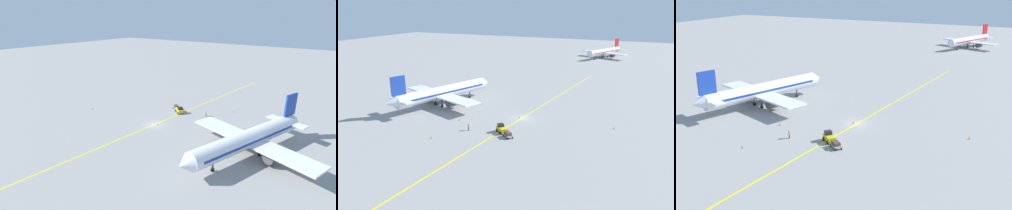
# 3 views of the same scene
# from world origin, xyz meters

# --- Properties ---
(ground_plane) EXTENTS (400.00, 400.00, 0.00)m
(ground_plane) POSITION_xyz_m (0.00, 0.00, 0.00)
(ground_plane) COLOR gray
(apron_yellow_centreline) EXTENTS (12.69, 119.41, 0.01)m
(apron_yellow_centreline) POSITION_xyz_m (0.00, 0.00, 0.00)
(apron_yellow_centreline) COLOR yellow
(apron_yellow_centreline) RESTS_ON ground
(airplane_at_gate) EXTENTS (28.20, 34.59, 10.60)m
(airplane_at_gate) POSITION_xyz_m (-25.22, 1.29, 3.71)
(airplane_at_gate) COLOR silver
(airplane_at_gate) RESTS_ON ground
(airplane_distant_taxiing) EXTENTS (25.07, 30.55, 9.54)m
(airplane_distant_taxiing) POSITION_xyz_m (3.63, 109.39, 3.34)
(airplane_distant_taxiing) COLOR silver
(airplane_distant_taxiing) RESTS_ON ground
(baggage_tug_white) EXTENTS (3.27, 3.07, 2.11)m
(baggage_tug_white) POSITION_xyz_m (-0.62, -10.86, 0.90)
(baggage_tug_white) COLOR gold
(baggage_tug_white) RESTS_ON ground
(baggage_cart_trailing) EXTENTS (2.90, 2.74, 1.24)m
(baggage_cart_trailing) POSITION_xyz_m (1.92, -12.97, 0.76)
(baggage_cart_trailing) COLOR gray
(baggage_cart_trailing) RESTS_ON ground
(ground_crew_worker) EXTENTS (0.44, 0.44, 1.68)m
(ground_crew_worker) POSITION_xyz_m (-8.12, -12.95, 0.91)
(ground_crew_worker) COLOR #23232D
(ground_crew_worker) RESTS_ON ground
(traffic_cone_near_nose) EXTENTS (0.32, 0.32, 0.55)m
(traffic_cone_near_nose) POSITION_xyz_m (-13.03, -20.46, 0.28)
(traffic_cone_near_nose) COLOR orange
(traffic_cone_near_nose) RESTS_ON ground
(traffic_cone_mid_apron) EXTENTS (0.32, 0.32, 0.55)m
(traffic_cone_mid_apron) POSITION_xyz_m (-13.70, -8.16, 0.28)
(traffic_cone_mid_apron) COLOR orange
(traffic_cone_mid_apron) RESTS_ON ground
(traffic_cone_by_wingtip) EXTENTS (0.32, 0.32, 0.55)m
(traffic_cone_by_wingtip) POSITION_xyz_m (-0.67, -0.19, 0.28)
(traffic_cone_by_wingtip) COLOR orange
(traffic_cone_by_wingtip) RESTS_ON ground
(traffic_cone_far_edge) EXTENTS (0.32, 0.32, 0.55)m
(traffic_cone_far_edge) POSITION_xyz_m (22.52, 1.95, 0.28)
(traffic_cone_far_edge) COLOR orange
(traffic_cone_far_edge) RESTS_ON ground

